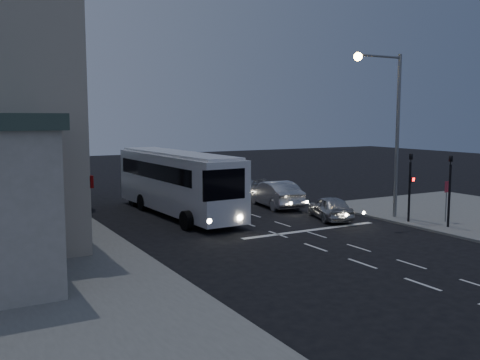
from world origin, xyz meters
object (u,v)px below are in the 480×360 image
car_sedan_b (231,187)px  streetlight (389,117)px  traffic_signal_main (410,179)px  street_tree (51,137)px  tour_bus (177,181)px  car_sedan_a (275,194)px  regulatory_sign (447,194)px  car_suv (330,208)px  car_sedan_c (197,177)px  car_extra (171,171)px  traffic_signal_side (450,182)px

car_sedan_b → streetlight: streetlight is taller
traffic_signal_main → street_tree: size_ratio=0.66×
tour_bus → car_sedan_a: (6.53, -0.42, -1.16)m
streetlight → regulatory_sign: bearing=-51.3°
car_suv → car_sedan_a: (-0.40, 5.08, 0.17)m
tour_bus → car_sedan_b: size_ratio=2.40×
traffic_signal_main → car_sedan_b: bearing=105.3°
car_sedan_c → street_tree: size_ratio=0.91×
tour_bus → traffic_signal_main: 13.04m
car_sedan_a → car_extra: bearing=-82.0°
regulatory_sign → tour_bus: bearing=140.5°
car_sedan_a → streetlight: size_ratio=0.57×
car_sedan_c → regulatory_sign: 21.25m
car_sedan_a → traffic_signal_side: bearing=119.2°
car_sedan_b → traffic_signal_main: (3.66, -13.34, 1.69)m
tour_bus → streetlight: bearing=-39.0°
car_sedan_c → car_extra: car_extra is taller
car_sedan_c → car_extra: 5.62m
car_suv → car_sedan_b: size_ratio=0.78×
car_sedan_c → traffic_signal_main: 19.95m
car_suv → streetlight: size_ratio=0.44×
tour_bus → street_tree: street_tree is taller
traffic_signal_main → regulatory_sign: size_ratio=1.86×
traffic_signal_main → traffic_signal_side: bearing=-70.5°
car_suv → car_sedan_b: bearing=-67.4°
regulatory_sign → street_tree: (-17.51, 15.26, 2.90)m
car_sedan_a → street_tree: (-12.48, 6.15, 3.66)m
tour_bus → streetlight: streetlight is taller
car_suv → regulatory_sign: 6.21m
tour_bus → car_extra: (6.36, 16.66, -1.17)m
car_sedan_b → traffic_signal_side: bearing=86.0°
car_sedan_a → car_sedan_c: bearing=-81.6°
car_suv → street_tree: size_ratio=0.64×
traffic_signal_side → street_tree: size_ratio=0.66×
car_extra → car_sedan_c: bearing=106.2°
car_sedan_b → traffic_signal_main: traffic_signal_main is taller
car_sedan_b → car_extra: bearing=-110.6°
regulatory_sign → car_sedan_c: bearing=104.3°
car_sedan_a → street_tree: street_tree is taller
car_extra → regulatory_sign: size_ratio=2.29×
car_extra → regulatory_sign: bearing=117.8°
car_sedan_b → traffic_signal_main: 13.94m
street_tree → car_sedan_b: bearing=-4.2°
regulatory_sign → car_suv: bearing=138.9°
traffic_signal_main → regulatory_sign: bearing=-30.8°
traffic_signal_main → car_sedan_c: bearing=100.2°
regulatory_sign → streetlight: size_ratio=0.24×
traffic_signal_side → car_sedan_a: bearing=111.8°
streetlight → traffic_signal_side: bearing=-74.3°
car_sedan_a → traffic_signal_main: 8.90m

